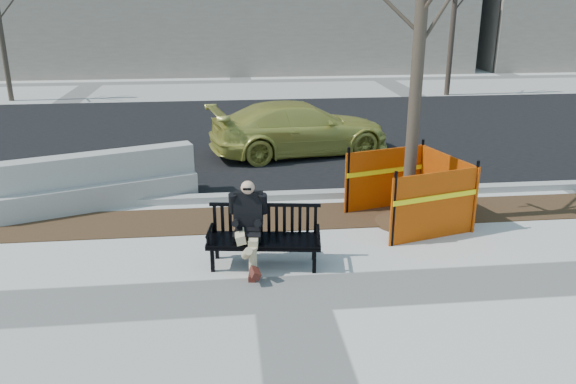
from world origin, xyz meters
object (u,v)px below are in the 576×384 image
object	(u,v)px
jersey_barrier_left	(101,205)
seated_man	(249,264)
bench	(264,265)
tree_fence	(406,222)
sedan	(300,154)

from	to	relation	value
jersey_barrier_left	seated_man	bearing A→B (deg)	-66.29
bench	tree_fence	distance (m)	2.82
bench	seated_man	world-z (taller)	seated_man
seated_man	jersey_barrier_left	world-z (taller)	seated_man
bench	seated_man	distance (m)	0.23
bench	jersey_barrier_left	bearing A→B (deg)	143.18
bench	sedan	size ratio (longest dim) A/B	0.38
bench	sedan	distance (m)	5.98
tree_fence	jersey_barrier_left	bearing A→B (deg)	165.30
seated_man	sedan	xyz separation A→B (m)	(1.48, 5.77, 0.00)
seated_man	tree_fence	distance (m)	2.98
tree_fence	jersey_barrier_left	world-z (taller)	tree_fence
bench	tree_fence	bearing A→B (deg)	36.65
sedan	jersey_barrier_left	world-z (taller)	sedan
tree_fence	jersey_barrier_left	distance (m)	5.41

